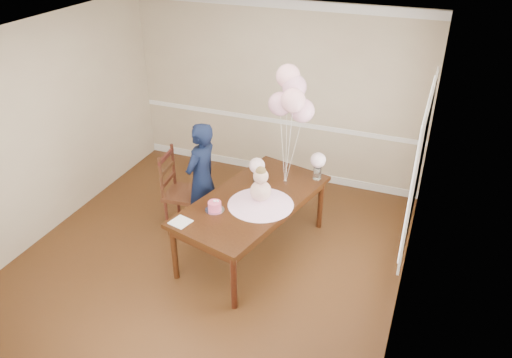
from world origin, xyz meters
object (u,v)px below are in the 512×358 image
dining_table_top (253,200)px  birthday_cake (215,206)px  dining_chair_seat (184,194)px  woman (202,179)px

dining_table_top → birthday_cake: bearing=-114.0°
dining_chair_seat → birthday_cake: bearing=-45.2°
birthday_cake → woman: bearing=128.4°
dining_table_top → woman: size_ratio=1.33×
dining_table_top → woman: woman is taller
dining_chair_seat → woman: bearing=-7.6°
dining_table_top → dining_chair_seat: size_ratio=4.33×
dining_chair_seat → woman: size_ratio=0.31×
dining_table_top → woman: bearing=179.9°
dining_chair_seat → woman: woman is taller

